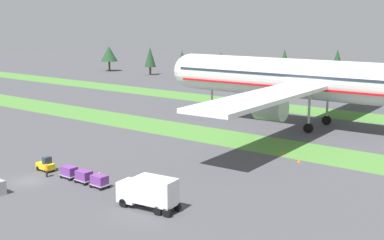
% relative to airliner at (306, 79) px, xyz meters
% --- Properties ---
extents(ground_plane, '(400.00, 400.00, 0.00)m').
position_rel_airliner_xyz_m(ground_plane, '(-12.67, -51.11, -8.93)').
color(ground_plane, '#47474C').
extents(grass_strip_near, '(320.00, 10.27, 0.01)m').
position_rel_airliner_xyz_m(grass_strip_near, '(-12.67, -16.34, -8.93)').
color(grass_strip_near, '#4C8438').
rests_on(grass_strip_near, ground).
extents(grass_strip_far, '(320.00, 10.27, 0.01)m').
position_rel_airliner_xyz_m(grass_strip_far, '(-12.67, 16.21, -8.93)').
color(grass_strip_far, '#4C8438').
rests_on(grass_strip_far, ground).
extents(airliner, '(59.18, 73.22, 24.89)m').
position_rel_airliner_xyz_m(airliner, '(0.00, 0.00, 0.00)').
color(airliner, silver).
rests_on(airliner, ground).
extents(baggage_tug, '(2.64, 1.38, 1.97)m').
position_rel_airliner_xyz_m(baggage_tug, '(-14.49, -47.02, -8.12)').
color(baggage_tug, yellow).
rests_on(baggage_tug, ground).
extents(cargo_dolly_lead, '(2.25, 1.57, 1.55)m').
position_rel_airliner_xyz_m(cargo_dolly_lead, '(-9.47, -47.17, -8.01)').
color(cargo_dolly_lead, '#A3A3A8').
rests_on(cargo_dolly_lead, ground).
extents(cargo_dolly_second, '(2.25, 1.57, 1.55)m').
position_rel_airliner_xyz_m(cargo_dolly_second, '(-6.57, -47.27, -8.01)').
color(cargo_dolly_second, '#A3A3A8').
rests_on(cargo_dolly_second, ground).
extents(cargo_dolly_third, '(2.25, 1.57, 1.55)m').
position_rel_airliner_xyz_m(cargo_dolly_third, '(-3.67, -47.36, -8.01)').
color(cargo_dolly_third, '#A3A3A8').
rests_on(cargo_dolly_third, ground).
extents(catering_truck, '(7.18, 3.11, 3.58)m').
position_rel_airliner_xyz_m(catering_truck, '(5.75, -48.92, -6.98)').
color(catering_truck, silver).
rests_on(catering_truck, ground).
extents(ground_crew_marshaller, '(0.56, 0.36, 1.74)m').
position_rel_airliner_xyz_m(ground_crew_marshaller, '(-12.20, -48.62, -7.99)').
color(ground_crew_marshaller, black).
rests_on(ground_crew_marshaller, ground).
extents(ground_crew_loader, '(0.36, 0.54, 1.74)m').
position_rel_airliner_xyz_m(ground_crew_loader, '(-4.07, -46.93, -7.99)').
color(ground_crew_loader, black).
rests_on(ground_crew_loader, ground).
extents(taxiway_marker_0, '(0.44, 0.44, 0.45)m').
position_rel_airliner_xyz_m(taxiway_marker_0, '(10.11, -22.47, -8.71)').
color(taxiway_marker_0, orange).
rests_on(taxiway_marker_0, ground).
extents(taxiway_marker_1, '(0.44, 0.44, 0.70)m').
position_rel_airliner_xyz_m(taxiway_marker_1, '(6.13, -19.83, -8.58)').
color(taxiway_marker_1, orange).
rests_on(taxiway_marker_1, ground).
extents(distant_tree_line, '(185.27, 10.59, 11.83)m').
position_rel_airliner_xyz_m(distant_tree_line, '(-15.77, 44.97, -2.38)').
color(distant_tree_line, '#4C3823').
rests_on(distant_tree_line, ground).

